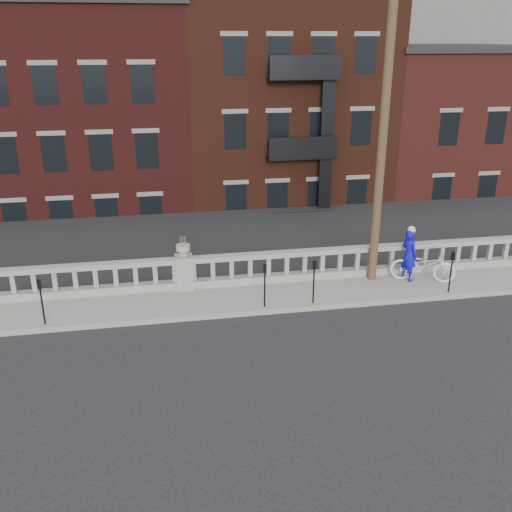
# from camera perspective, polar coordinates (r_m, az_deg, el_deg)

# --- Properties ---
(ground) EXTENTS (120.00, 120.00, 0.00)m
(ground) POSITION_cam_1_polar(r_m,az_deg,el_deg) (15.09, -6.13, -9.77)
(ground) COLOR black
(ground) RESTS_ON ground
(sidewalk) EXTENTS (32.00, 2.20, 0.15)m
(sidewalk) POSITION_cam_1_polar(r_m,az_deg,el_deg) (17.70, -6.91, -4.64)
(sidewalk) COLOR gray
(sidewalk) RESTS_ON ground
(balustrade) EXTENTS (28.00, 0.34, 1.03)m
(balustrade) POSITION_cam_1_polar(r_m,az_deg,el_deg) (18.34, -7.18, -1.78)
(balustrade) COLOR gray
(balustrade) RESTS_ON sidewalk
(planter_pedestal) EXTENTS (0.55, 0.55, 1.76)m
(planter_pedestal) POSITION_cam_1_polar(r_m,az_deg,el_deg) (18.26, -7.21, -1.23)
(planter_pedestal) COLOR gray
(planter_pedestal) RESTS_ON sidewalk
(lower_level) EXTENTS (80.00, 44.00, 20.80)m
(lower_level) POSITION_cam_1_polar(r_m,az_deg,el_deg) (36.38, -8.33, 12.80)
(lower_level) COLOR #605E59
(lower_level) RESTS_ON ground
(utility_pole) EXTENTS (1.60, 0.28, 10.00)m
(utility_pole) POSITION_cam_1_polar(r_m,az_deg,el_deg) (18.12, 12.65, 12.74)
(utility_pole) COLOR #422D1E
(utility_pole) RESTS_ON sidewalk
(parking_meter_a) EXTENTS (0.10, 0.09, 1.36)m
(parking_meter_a) POSITION_cam_1_polar(r_m,az_deg,el_deg) (16.85, -20.69, -3.84)
(parking_meter_a) COLOR black
(parking_meter_a) RESTS_ON sidewalk
(parking_meter_b) EXTENTS (0.10, 0.09, 1.36)m
(parking_meter_b) POSITION_cam_1_polar(r_m,az_deg,el_deg) (16.80, 0.88, -2.48)
(parking_meter_b) COLOR black
(parking_meter_b) RESTS_ON sidewalk
(parking_meter_c) EXTENTS (0.10, 0.09, 1.36)m
(parking_meter_c) POSITION_cam_1_polar(r_m,az_deg,el_deg) (17.13, 5.81, -2.11)
(parking_meter_c) COLOR black
(parking_meter_c) RESTS_ON sidewalk
(parking_meter_d) EXTENTS (0.10, 0.09, 1.36)m
(parking_meter_d) POSITION_cam_1_polar(r_m,az_deg,el_deg) (18.79, 18.96, -1.06)
(parking_meter_d) COLOR black
(parking_meter_d) RESTS_ON sidewalk
(bicycle) EXTENTS (2.21, 1.45, 1.10)m
(bicycle) POSITION_cam_1_polar(r_m,az_deg,el_deg) (19.50, 16.36, -0.89)
(bicycle) COLOR silver
(bicycle) RESTS_ON sidewalk
(cyclist) EXTENTS (0.61, 0.75, 1.76)m
(cyclist) POSITION_cam_1_polar(r_m,az_deg,el_deg) (19.34, 15.05, 0.11)
(cyclist) COLOR #0E0CB7
(cyclist) RESTS_ON sidewalk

